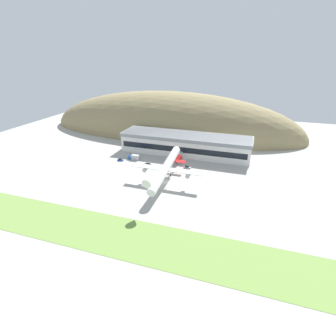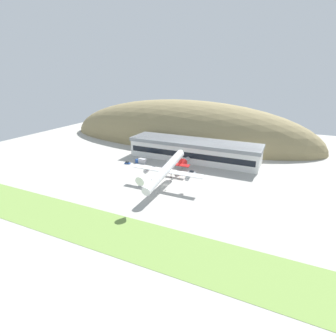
% 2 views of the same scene
% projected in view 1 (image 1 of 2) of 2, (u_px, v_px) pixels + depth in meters
% --- Properties ---
extents(ground_plane, '(354.73, 354.73, 0.00)m').
position_uv_depth(ground_plane, '(166.00, 183.00, 147.92)').
color(ground_plane, '#ADAAA3').
extents(grass_strip_foreground, '(319.26, 23.94, 0.08)m').
position_uv_depth(grass_strip_foreground, '(125.00, 237.00, 104.30)').
color(grass_strip_foreground, '#759947').
rests_on(grass_strip_foreground, ground_plane).
extents(hill_backdrop, '(234.90, 77.47, 72.45)m').
position_uv_depth(hill_backdrop, '(170.00, 132.00, 242.84)').
color(hill_backdrop, '#8E7F56').
rests_on(hill_backdrop, ground_plane).
extents(terminal_building, '(92.68, 22.89, 13.92)m').
position_uv_depth(terminal_building, '(185.00, 143.00, 187.88)').
color(terminal_building, white).
rests_on(terminal_building, ground_plane).
extents(jetway_0, '(3.38, 12.87, 5.43)m').
position_uv_depth(jetway_0, '(178.00, 157.00, 173.76)').
color(jetway_0, silver).
rests_on(jetway_0, ground_plane).
extents(cargo_airplane, '(41.24, 53.92, 13.41)m').
position_uv_depth(cargo_airplane, '(166.00, 168.00, 141.70)').
color(cargo_airplane, white).
extents(service_car_0, '(4.02, 1.96, 1.43)m').
position_uv_depth(service_car_0, '(120.00, 160.00, 177.44)').
color(service_car_0, '#264C99').
rests_on(service_car_0, ground_plane).
extents(service_car_1, '(4.73, 2.19, 1.40)m').
position_uv_depth(service_car_1, '(187.00, 167.00, 166.17)').
color(service_car_1, '#999EA3').
rests_on(service_car_1, ground_plane).
extents(service_car_2, '(4.65, 1.88, 1.45)m').
position_uv_depth(service_car_2, '(148.00, 164.00, 170.37)').
color(service_car_2, '#333338').
rests_on(service_car_2, ground_plane).
extents(fuel_truck, '(7.91, 2.78, 3.38)m').
position_uv_depth(fuel_truck, '(134.00, 157.00, 179.15)').
color(fuel_truck, '#264C99').
rests_on(fuel_truck, ground_plane).
extents(traffic_cone_0, '(0.52, 0.52, 0.58)m').
position_uv_depth(traffic_cone_0, '(176.00, 174.00, 157.59)').
color(traffic_cone_0, orange).
rests_on(traffic_cone_0, ground_plane).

